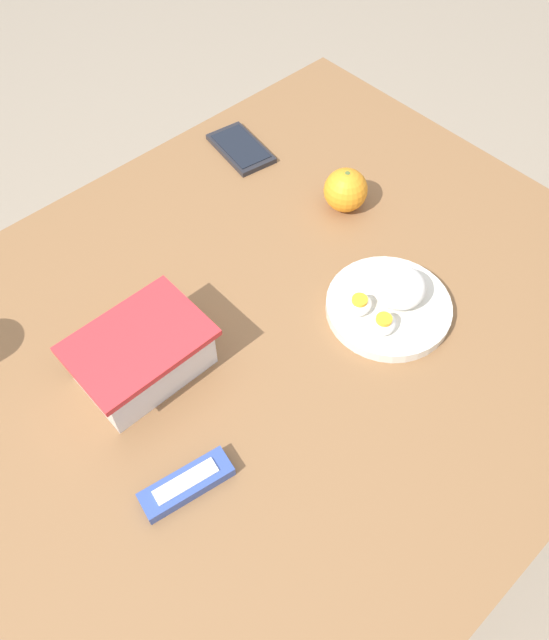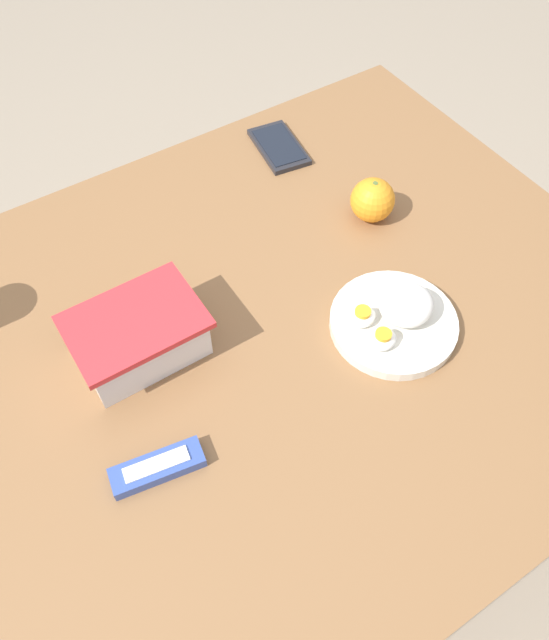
% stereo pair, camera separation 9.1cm
% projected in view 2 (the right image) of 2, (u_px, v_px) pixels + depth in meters
% --- Properties ---
extents(ground_plane, '(10.00, 10.00, 0.00)m').
position_uv_depth(ground_plane, '(251.00, 509.00, 1.48)').
color(ground_plane, gray).
extents(table, '(1.27, 0.92, 0.70)m').
position_uv_depth(table, '(238.00, 369.00, 0.97)').
color(table, brown).
rests_on(table, ground_plane).
extents(food_container, '(0.19, 0.13, 0.08)m').
position_uv_depth(food_container, '(139.00, 338.00, 0.88)').
color(food_container, white).
rests_on(food_container, table).
extents(orange_fruit, '(0.08, 0.08, 0.08)m').
position_uv_depth(orange_fruit, '(373.00, 200.00, 1.05)').
color(orange_fruit, orange).
rests_on(orange_fruit, table).
extents(rice_plate, '(0.19, 0.19, 0.06)m').
position_uv_depth(rice_plate, '(395.00, 318.00, 0.92)').
color(rice_plate, silver).
rests_on(rice_plate, table).
extents(candy_bar, '(0.13, 0.06, 0.02)m').
position_uv_depth(candy_bar, '(157.00, 467.00, 0.80)').
color(candy_bar, '#334C9E').
rests_on(candy_bar, table).
extents(cell_phone, '(0.09, 0.14, 0.01)m').
position_uv_depth(cell_phone, '(279.00, 147.00, 1.18)').
color(cell_phone, '#232328').
rests_on(cell_phone, table).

